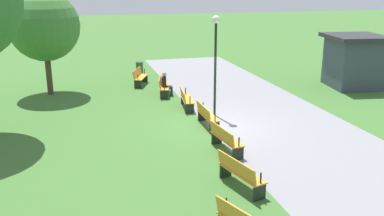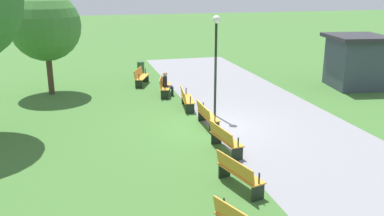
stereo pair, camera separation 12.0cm
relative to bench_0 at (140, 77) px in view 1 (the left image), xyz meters
name	(u,v)px [view 1 (the left image)]	position (x,y,z in m)	size (l,w,h in m)	color
ground_plane	(208,126)	(7.52, 1.52, -0.47)	(120.00, 120.00, 0.00)	#3D6B2D
path_paving	(273,120)	(7.52, 4.26, -0.47)	(29.92, 5.58, 0.01)	gray
bench_0	(140,77)	(0.00, 0.00, 0.00)	(1.70, 1.05, 0.89)	orange
bench_1	(163,86)	(2.44, 0.80, 0.00)	(1.71, 0.87, 0.89)	orange
bench_2	(186,98)	(4.96, 1.29, 0.00)	(1.69, 0.68, 0.89)	orange
bench_3	(207,115)	(7.52, 1.45, 0.00)	(1.64, 0.47, 0.89)	orange
bench_4	(225,139)	(10.08, 1.29, 0.00)	(1.69, 0.68, 0.89)	orange
bench_5	(240,173)	(12.60, 0.80, 0.00)	(1.71, 0.87, 0.89)	orange
person_seated	(166,83)	(2.55, 0.92, 0.17)	(0.43, 0.58, 1.20)	black
tree_0	(44,26)	(0.76, -4.59, 2.89)	(3.36, 3.36, 5.05)	#4C3828
lamp_post	(216,47)	(6.24, 2.20, 2.39)	(0.32, 0.32, 4.12)	black
trash_bin	(140,70)	(-1.89, 0.28, -0.01)	(0.42, 0.42, 0.93)	#2D512D
kiosk	(354,60)	(3.35, 10.83, 0.95)	(3.42, 3.23, 2.75)	#38424C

